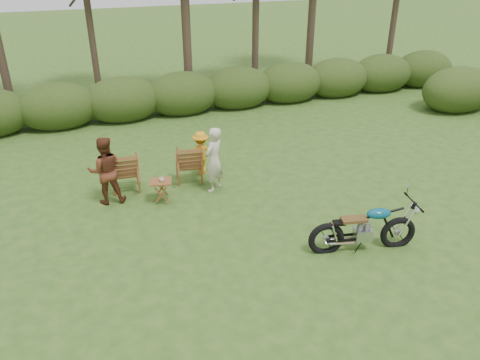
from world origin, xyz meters
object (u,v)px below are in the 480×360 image
object	(u,v)px
motorcycle	(360,248)
side_table	(161,191)
cup	(162,180)
lawn_chair_left	(127,190)
adult_b	(110,201)
adult_a	(215,190)
child	(202,173)
lawn_chair_right	(190,181)

from	to	relation	value
motorcycle	side_table	xyz separation A→B (m)	(-3.15, 3.12, 0.26)
side_table	cup	distance (m)	0.30
lawn_chair_left	adult_b	size ratio (longest dim) A/B	0.67
side_table	adult_b	world-z (taller)	adult_b
adult_a	child	bearing A→B (deg)	-127.13
motorcycle	lawn_chair_left	bearing A→B (deg)	145.86
lawn_chair_left	child	xyz separation A→B (m)	(1.90, 0.25, 0.00)
lawn_chair_left	cup	distance (m)	1.24
lawn_chair_right	child	size ratio (longest dim) A/B	0.91
motorcycle	side_table	distance (m)	4.44
motorcycle	side_table	bearing A→B (deg)	147.21
lawn_chair_right	child	world-z (taller)	child
lawn_chair_left	lawn_chair_right	bearing A→B (deg)	-178.64
cup	adult_b	world-z (taller)	adult_b
cup	adult_a	xyz separation A→B (m)	(1.25, 0.15, -0.56)
cup	adult_a	bearing A→B (deg)	6.65
side_table	lawn_chair_left	bearing A→B (deg)	128.36
adult_a	lawn_chair_right	bearing A→B (deg)	-95.31
side_table	motorcycle	bearing A→B (deg)	-44.67
lawn_chair_right	cup	size ratio (longest dim) A/B	9.14
cup	motorcycle	bearing A→B (deg)	-44.57
lawn_chair_left	adult_b	xyz separation A→B (m)	(-0.45, -0.43, 0.00)
adult_b	child	distance (m)	2.45
motorcycle	adult_b	distance (m)	5.53
motorcycle	cup	bearing A→B (deg)	147.31
lawn_chair_left	cup	size ratio (longest dim) A/B	9.26
lawn_chair_right	child	distance (m)	0.52
motorcycle	cup	size ratio (longest dim) A/B	17.76
lawn_chair_left	side_table	distance (m)	1.10
motorcycle	lawn_chair_left	xyz separation A→B (m)	(-3.82, 3.95, 0.00)
lawn_chair_left	side_table	xyz separation A→B (m)	(0.66, -0.83, 0.26)
adult_b	child	size ratio (longest dim) A/B	1.39
lawn_chair_right	child	bearing A→B (deg)	-131.43
lawn_chair_left	child	world-z (taller)	child
lawn_chair_right	lawn_chair_left	xyz separation A→B (m)	(-1.50, 0.07, 0.00)
lawn_chair_left	adult_b	bearing A→B (deg)	48.17
lawn_chair_right	side_table	xyz separation A→B (m)	(-0.84, -0.76, 0.26)
adult_b	child	world-z (taller)	adult_b
motorcycle	child	size ratio (longest dim) A/B	1.77
lawn_chair_left	side_table	world-z (taller)	side_table
lawn_chair_left	adult_a	bearing A→B (deg)	163.68
motorcycle	cup	distance (m)	4.43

